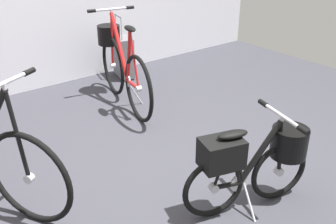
{
  "coord_description": "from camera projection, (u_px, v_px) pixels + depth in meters",
  "views": [
    {
      "loc": [
        -1.57,
        -2.03,
        1.88
      ],
      "look_at": [
        0.11,
        0.13,
        0.55
      ],
      "focal_mm": 42.06,
      "sensor_mm": 36.0,
      "label": 1
    }
  ],
  "objects": [
    {
      "name": "ground_plane",
      "position": [
        167.0,
        184.0,
        3.13
      ],
      "size": [
        7.14,
        7.14,
        0.0
      ],
      "primitive_type": "plane",
      "color": "#38383F"
    },
    {
      "name": "display_bike_left",
      "position": [
        121.0,
        63.0,
        4.37
      ],
      "size": [
        0.53,
        1.48,
        1.04
      ],
      "color": "black",
      "rests_on": "ground_plane"
    },
    {
      "name": "folding_bike_foreground",
      "position": [
        255.0,
        159.0,
        2.73
      ],
      "size": [
        0.98,
        0.52,
        0.72
      ],
      "color": "black",
      "rests_on": "ground_plane"
    },
    {
      "name": "rolling_suitcase",
      "position": [
        123.0,
        57.0,
        5.17
      ],
      "size": [
        0.26,
        0.39,
        0.83
      ],
      "color": "slate",
      "rests_on": "ground_plane"
    }
  ]
}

